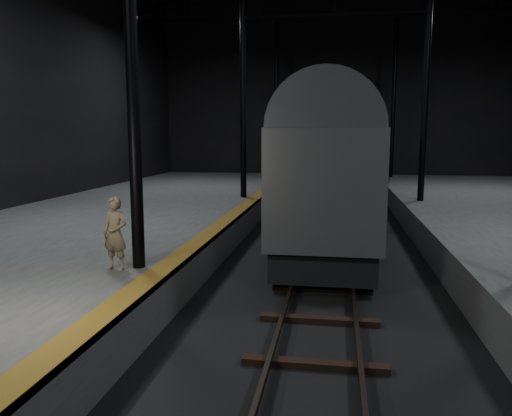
# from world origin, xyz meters

# --- Properties ---
(ground) EXTENTS (44.00, 44.00, 0.00)m
(ground) POSITION_xyz_m (0.00, 0.00, 0.00)
(ground) COLOR black
(ground) RESTS_ON ground
(platform_left) EXTENTS (9.00, 43.80, 1.00)m
(platform_left) POSITION_xyz_m (-7.50, 0.00, 0.50)
(platform_left) COLOR #4B4B48
(platform_left) RESTS_ON ground
(tactile_strip) EXTENTS (0.50, 43.80, 0.01)m
(tactile_strip) POSITION_xyz_m (-3.25, 0.00, 1.00)
(tactile_strip) COLOR olive
(tactile_strip) RESTS_ON platform_left
(track) EXTENTS (2.40, 43.00, 0.24)m
(track) POSITION_xyz_m (0.00, 0.00, 0.07)
(track) COLOR #3F3328
(track) RESTS_ON ground
(train) EXTENTS (2.91, 19.39, 5.18)m
(train) POSITION_xyz_m (-0.00, 7.16, 2.89)
(train) COLOR #A0A2A8
(train) RESTS_ON ground
(woman) EXTENTS (0.62, 0.47, 1.52)m
(woman) POSITION_xyz_m (-4.18, -4.28, 1.76)
(woman) COLOR #927C59
(woman) RESTS_ON platform_left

